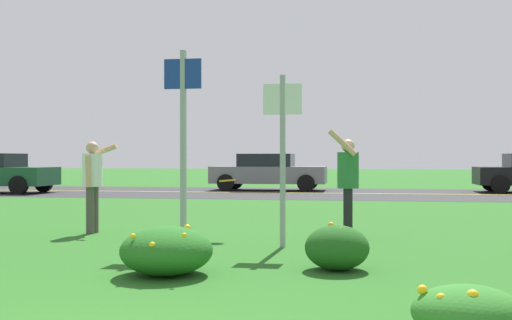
{
  "coord_description": "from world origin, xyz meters",
  "views": [
    {
      "loc": [
        1.84,
        -2.87,
        1.3
      ],
      "look_at": [
        0.13,
        7.31,
        1.26
      ],
      "focal_mm": 44.66,
      "sensor_mm": 36.0,
      "label": 1
    }
  ],
  "objects_px": {
    "frisbee_orange": "(227,180)",
    "car_gray_center_left": "(268,172)",
    "sign_post_by_roadside": "(283,143)",
    "person_thrower_white_shirt": "(93,178)",
    "person_catcher_green_shirt": "(348,179)",
    "sign_post_near_path": "(183,128)"
  },
  "relations": [
    {
      "from": "person_thrower_white_shirt",
      "to": "car_gray_center_left",
      "type": "height_order",
      "value": "person_thrower_white_shirt"
    },
    {
      "from": "frisbee_orange",
      "to": "person_catcher_green_shirt",
      "type": "bearing_deg",
      "value": 6.42
    },
    {
      "from": "person_catcher_green_shirt",
      "to": "frisbee_orange",
      "type": "height_order",
      "value": "person_catcher_green_shirt"
    },
    {
      "from": "sign_post_near_path",
      "to": "person_catcher_green_shirt",
      "type": "relative_size",
      "value": 1.65
    },
    {
      "from": "sign_post_by_roadside",
      "to": "person_thrower_white_shirt",
      "type": "height_order",
      "value": "sign_post_by_roadside"
    },
    {
      "from": "sign_post_by_roadside",
      "to": "frisbee_orange",
      "type": "relative_size",
      "value": 9.21
    },
    {
      "from": "person_thrower_white_shirt",
      "to": "car_gray_center_left",
      "type": "relative_size",
      "value": 0.35
    },
    {
      "from": "sign_post_near_path",
      "to": "person_thrower_white_shirt",
      "type": "distance_m",
      "value": 2.44
    },
    {
      "from": "sign_post_by_roadside",
      "to": "person_thrower_white_shirt",
      "type": "xyz_separation_m",
      "value": [
        -3.43,
        1.16,
        -0.57
      ]
    },
    {
      "from": "person_thrower_white_shirt",
      "to": "person_catcher_green_shirt",
      "type": "bearing_deg",
      "value": -0.83
    },
    {
      "from": "sign_post_by_roadside",
      "to": "person_thrower_white_shirt",
      "type": "bearing_deg",
      "value": 161.26
    },
    {
      "from": "sign_post_near_path",
      "to": "car_gray_center_left",
      "type": "distance_m",
      "value": 15.88
    },
    {
      "from": "frisbee_orange",
      "to": "car_gray_center_left",
      "type": "relative_size",
      "value": 0.06
    },
    {
      "from": "sign_post_by_roadside",
      "to": "car_gray_center_left",
      "type": "relative_size",
      "value": 0.55
    },
    {
      "from": "person_catcher_green_shirt",
      "to": "frisbee_orange",
      "type": "bearing_deg",
      "value": -173.58
    },
    {
      "from": "sign_post_near_path",
      "to": "person_catcher_green_shirt",
      "type": "distance_m",
      "value": 2.76
    },
    {
      "from": "sign_post_near_path",
      "to": "frisbee_orange",
      "type": "bearing_deg",
      "value": 63.46
    },
    {
      "from": "sign_post_by_roadside",
      "to": "frisbee_orange",
      "type": "distance_m",
      "value": 1.46
    },
    {
      "from": "frisbee_orange",
      "to": "car_gray_center_left",
      "type": "height_order",
      "value": "car_gray_center_left"
    },
    {
      "from": "person_thrower_white_shirt",
      "to": "car_gray_center_left",
      "type": "distance_m",
      "value": 14.63
    },
    {
      "from": "sign_post_by_roadside",
      "to": "car_gray_center_left",
      "type": "xyz_separation_m",
      "value": [
        -2.54,
        15.76,
        -0.77
      ]
    },
    {
      "from": "person_catcher_green_shirt",
      "to": "person_thrower_white_shirt",
      "type": "bearing_deg",
      "value": 179.17
    }
  ]
}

